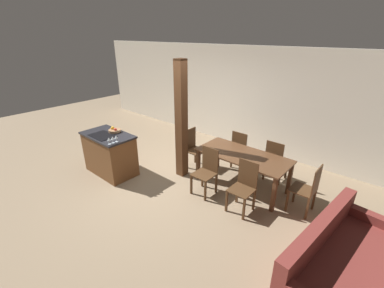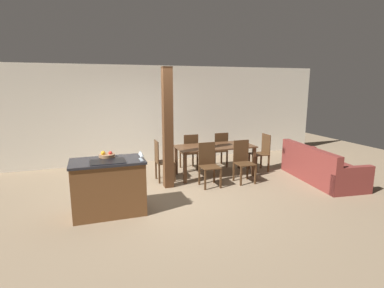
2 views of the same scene
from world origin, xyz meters
TOP-DOWN VIEW (x-y plane):
  - ground_plane at (0.00, 0.00)m, footprint 16.00×16.00m
  - wall_back at (0.00, 2.78)m, footprint 11.20×0.08m
  - kitchen_island at (-1.17, -0.60)m, footprint 1.22×0.71m
  - fruit_bowl at (-1.16, -0.41)m, footprint 0.27×0.27m
  - wine_glass_near at (-0.63, -0.88)m, footprint 0.07×0.07m
  - wine_glass_middle at (-0.63, -0.80)m, footprint 0.07×0.07m
  - wine_glass_far at (-0.63, -0.72)m, footprint 0.07×0.07m
  - dining_table at (1.40, 0.85)m, footprint 1.87×0.86m
  - dining_chair_near_left at (0.98, 0.20)m, footprint 0.40×0.40m
  - dining_chair_near_right at (1.82, 0.20)m, footprint 0.40×0.40m
  - dining_chair_far_left at (0.98, 1.50)m, footprint 0.40×0.40m
  - dining_chair_far_right at (1.82, 1.50)m, footprint 0.40×0.40m
  - dining_chair_head_end at (0.09, 0.85)m, footprint 0.40×0.40m
  - dining_chair_foot_end at (2.71, 0.85)m, footprint 0.40×0.40m
  - couch at (3.55, -0.31)m, footprint 1.12×2.14m
  - timber_post at (0.13, 0.40)m, footprint 0.20×0.20m

SIDE VIEW (x-z plane):
  - ground_plane at x=0.00m, z-range 0.00..0.00m
  - couch at x=3.55m, z-range -0.13..0.68m
  - kitchen_island at x=-1.17m, z-range 0.00..0.95m
  - dining_chair_near_left at x=0.98m, z-range 0.02..0.96m
  - dining_chair_near_right at x=1.82m, z-range 0.02..0.96m
  - dining_chair_far_left at x=0.98m, z-range 0.02..0.96m
  - dining_chair_far_right at x=1.82m, z-range 0.02..0.96m
  - dining_chair_head_end at x=0.09m, z-range 0.02..0.96m
  - dining_chair_foot_end at x=2.71m, z-range 0.02..0.96m
  - dining_table at x=1.40m, z-range 0.27..1.00m
  - fruit_bowl at x=-1.16m, z-range 0.93..1.04m
  - wine_glass_near at x=-0.63m, z-range 0.98..1.12m
  - wine_glass_middle at x=-0.63m, z-range 0.98..1.12m
  - wine_glass_far at x=-0.63m, z-range 0.98..1.12m
  - timber_post at x=0.13m, z-range 0.00..2.53m
  - wall_back at x=0.00m, z-range 0.00..2.70m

